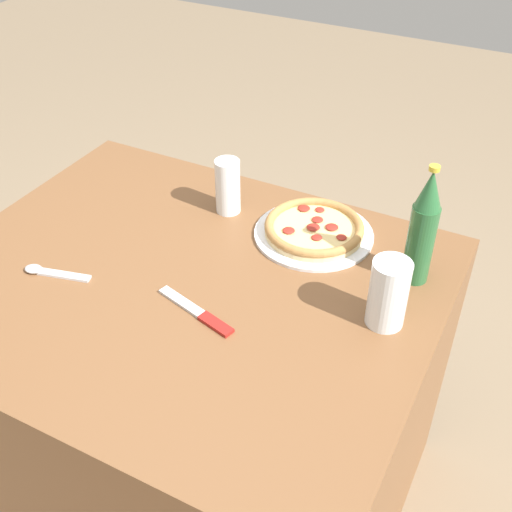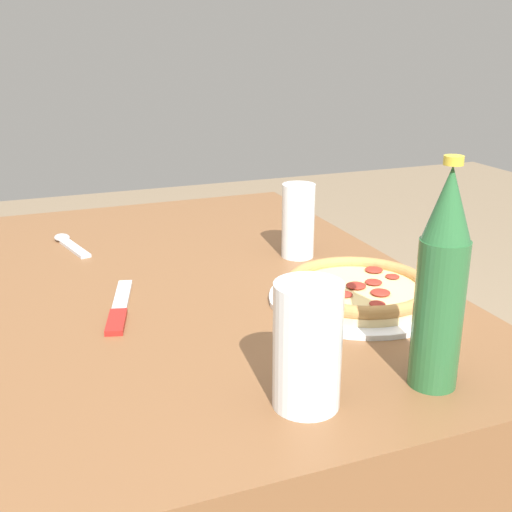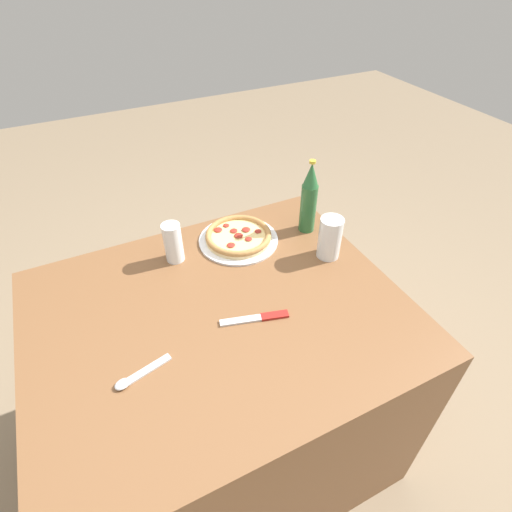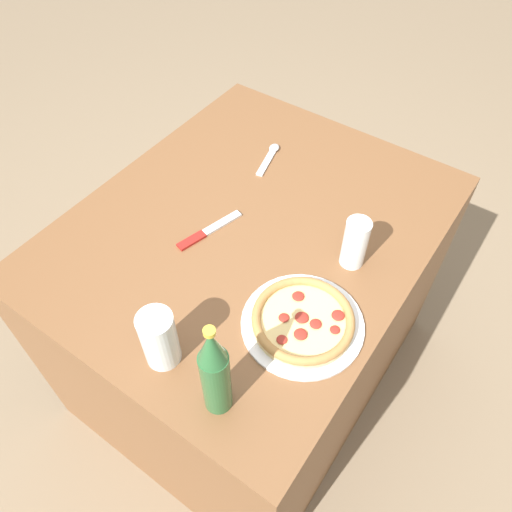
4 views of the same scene
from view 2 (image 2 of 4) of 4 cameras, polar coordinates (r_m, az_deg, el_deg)
table at (r=1.29m, az=-7.93°, el=-18.75°), size 1.08×0.88×0.78m
pizza_margherita at (r=1.02m, az=9.08°, el=-3.05°), size 0.28×0.28×0.04m
glass_orange_juice at (r=1.20m, az=3.76°, el=2.89°), size 0.06×0.06×0.14m
glass_cola at (r=0.72m, az=4.57°, el=-8.32°), size 0.08×0.08×0.15m
beer_bottle at (r=0.76m, az=16.15°, el=-2.26°), size 0.06×0.06×0.28m
knife at (r=1.00m, az=-12.04°, el=-4.57°), size 0.20×0.07×0.01m
spoon at (r=1.33m, az=-16.37°, el=1.15°), size 0.15×0.06×0.01m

